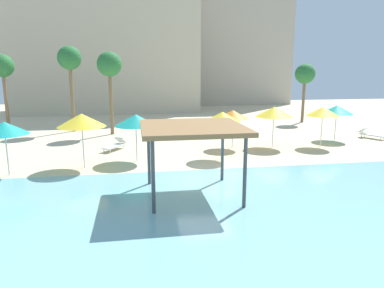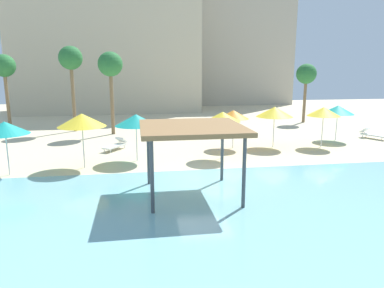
{
  "view_description": "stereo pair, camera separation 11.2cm",
  "coord_description": "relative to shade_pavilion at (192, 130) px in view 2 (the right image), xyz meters",
  "views": [
    {
      "loc": [
        -3.21,
        -15.75,
        5.13
      ],
      "look_at": [
        -0.28,
        2.0,
        1.3
      ],
      "focal_mm": 33.2,
      "sensor_mm": 36.0,
      "label": 1
    },
    {
      "loc": [
        -3.1,
        -15.77,
        5.13
      ],
      "look_at": [
        -0.28,
        2.0,
        1.3
      ],
      "focal_mm": 33.2,
      "sensor_mm": 36.0,
      "label": 2
    }
  ],
  "objects": [
    {
      "name": "ground_plane",
      "position": [
        0.93,
        2.03,
        -2.73
      ],
      "size": [
        80.0,
        80.0,
        0.0
      ],
      "primitive_type": "plane",
      "color": "beige"
    },
    {
      "name": "lagoon_water",
      "position": [
        0.93,
        -3.22,
        -2.71
      ],
      "size": [
        44.0,
        13.5,
        0.04
      ],
      "primitive_type": "cube",
      "color": "#7AB7C1",
      "rests_on": "ground"
    },
    {
      "name": "shade_pavilion",
      "position": [
        0.0,
        0.0,
        0.0
      ],
      "size": [
        4.06,
        4.06,
        2.92
      ],
      "color": "#42474C",
      "rests_on": "ground"
    },
    {
      "name": "beach_umbrella_teal_0",
      "position": [
        -2.18,
        6.04,
        -0.4
      ],
      "size": [
        2.35,
        2.35,
        2.66
      ],
      "color": "silver",
      "rests_on": "ground"
    },
    {
      "name": "beach_umbrella_yellow_1",
      "position": [
        10.04,
        7.87,
        -0.37
      ],
      "size": [
        2.14,
        2.14,
        2.66
      ],
      "color": "silver",
      "rests_on": "ground"
    },
    {
      "name": "beach_umbrella_yellow_2",
      "position": [
        6.81,
        8.28,
        -0.38
      ],
      "size": [
        2.39,
        2.39,
        2.69
      ],
      "color": "silver",
      "rests_on": "ground"
    },
    {
      "name": "beach_umbrella_yellow_3",
      "position": [
        -4.94,
        5.02,
        -0.2
      ],
      "size": [
        2.47,
        2.47,
        2.88
      ],
      "color": "silver",
      "rests_on": "ground"
    },
    {
      "name": "beach_umbrella_yellow_4",
      "position": [
        2.72,
        5.88,
        -0.3
      ],
      "size": [
        2.06,
        2.06,
        2.72
      ],
      "color": "silver",
      "rests_on": "ground"
    },
    {
      "name": "beach_umbrella_orange_5",
      "position": [
        4.08,
        8.47,
        -0.52
      ],
      "size": [
        2.04,
        2.04,
        2.5
      ],
      "color": "silver",
      "rests_on": "ground"
    },
    {
      "name": "beach_umbrella_teal_6",
      "position": [
        -8.42,
        4.25,
        -0.39
      ],
      "size": [
        2.26,
        2.26,
        2.66
      ],
      "color": "silver",
      "rests_on": "ground"
    },
    {
      "name": "beach_umbrella_teal_7",
      "position": [
        12.22,
        9.79,
        -0.5
      ],
      "size": [
        2.29,
        2.29,
        2.55
      ],
      "color": "silver",
      "rests_on": "ground"
    },
    {
      "name": "lounge_chair_1",
      "position": [
        -3.51,
        9.09,
        -2.4
      ],
      "size": [
        1.56,
        1.91,
        0.74
      ],
      "rotation": [
        0.0,
        0.0,
        -2.16
      ],
      "color": "white",
      "rests_on": "ground"
    },
    {
      "name": "lounge_chair_3",
      "position": [
        15.26,
        9.98,
        -2.4
      ],
      "size": [
        1.38,
        1.97,
        0.74
      ],
      "rotation": [
        0.0,
        0.0,
        -1.11
      ],
      "color": "white",
      "rests_on": "ground"
    },
    {
      "name": "palm_tree_0",
      "position": [
        -7.24,
        16.8,
        3.06
      ],
      "size": [
        1.9,
        1.9,
        6.93
      ],
      "color": "brown",
      "rests_on": "ground"
    },
    {
      "name": "palm_tree_1",
      "position": [
        -13.06,
        18.96,
        2.49
      ],
      "size": [
        1.9,
        1.9,
        6.33
      ],
      "color": "brown",
      "rests_on": "ground"
    },
    {
      "name": "palm_tree_2",
      "position": [
        13.96,
        18.49,
        1.8
      ],
      "size": [
        1.9,
        1.9,
        5.6
      ],
      "color": "brown",
      "rests_on": "ground"
    },
    {
      "name": "palm_tree_3",
      "position": [
        -4.01,
        14.87,
        2.58
      ],
      "size": [
        1.9,
        1.9,
        6.42
      ],
      "color": "brown",
      "rests_on": "ground"
    },
    {
      "name": "hotel_block_0",
      "position": [
        -5.17,
        31.36,
        5.93
      ],
      "size": [
        21.31,
        8.22,
        17.33
      ],
      "primitive_type": "cube",
      "color": "beige",
      "rests_on": "ground"
    },
    {
      "name": "hotel_block_1",
      "position": [
        9.4,
        39.99,
        7.3
      ],
      "size": [
        22.02,
        9.67,
        20.07
      ],
      "primitive_type": "cube",
      "color": "#B2A893",
      "rests_on": "ground"
    }
  ]
}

